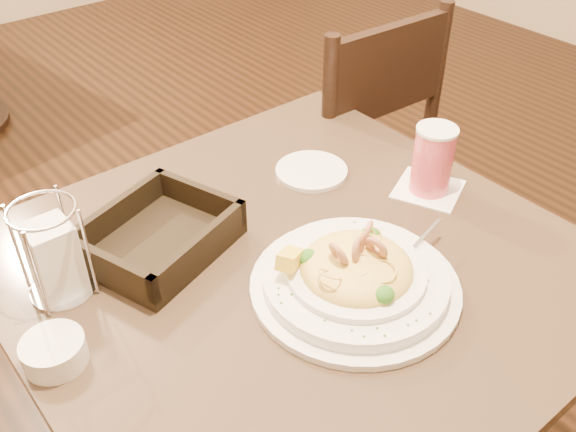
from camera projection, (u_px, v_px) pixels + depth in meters
main_table at (295, 352)px, 1.22m from camera, size 0.90×0.90×0.74m
dining_chair_near at (346, 156)px, 1.79m from camera, size 0.44×0.44×0.93m
pasta_bowl at (355, 275)px, 1.00m from camera, size 0.37×0.33×0.11m
drink_glass at (433, 160)px, 1.20m from camera, size 0.16×0.16×0.14m
bread_basket at (159, 239)px, 1.09m from camera, size 0.29×0.26×0.07m
napkin_caddy at (54, 257)px, 0.98m from camera, size 0.10×0.10×0.16m
side_plate at (311, 171)px, 1.29m from camera, size 0.15×0.15×0.01m
butter_ramekin at (54, 352)px, 0.89m from camera, size 0.12×0.12×0.04m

